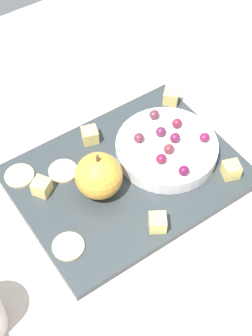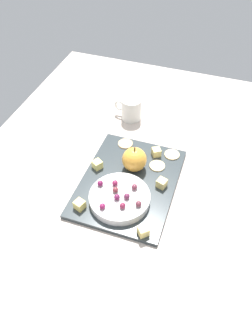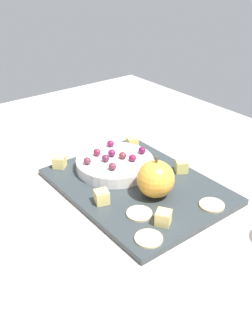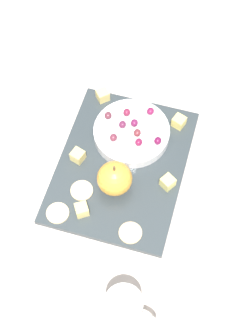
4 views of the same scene
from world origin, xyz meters
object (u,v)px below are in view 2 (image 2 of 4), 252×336
grape_8 (102,206)px  cup (131,109)px  grape_3 (123,206)px  grape_1 (115,190)px  grape_6 (127,196)px  cracker_2 (172,155)px  cheese_cube_2 (80,205)px  cheese_cube_4 (97,165)px  cracker_1 (157,166)px  grape_0 (139,204)px  platter (129,182)px  grape_7 (134,187)px  cheese_cube_0 (162,183)px  grape_2 (115,183)px  grape_5 (100,183)px  cheese_cube_3 (156,152)px  cracker_0 (125,144)px  grape_4 (117,197)px  apple_whole (134,159)px  serving_dish (120,198)px  cheese_cube_1 (143,231)px

grape_8 → cup: 43.76cm
grape_3 → cup: cup is taller
grape_1 → grape_6: 3.89cm
cracker_2 → grape_1: (-21.59, 11.04, 2.96)cm
cheese_cube_2 → cracker_2: (28.20, -19.00, -1.08)cm
cheese_cube_4 → cracker_1: size_ratio=0.54×
grape_0 → platter: bearing=31.7°
grape_7 → cheese_cube_4: bearing=65.3°
cheese_cube_0 → cracker_1: cheese_cube_0 is taller
cheese_cube_4 → grape_2: 10.79cm
cheese_cube_0 → grape_3: bearing=149.5°
cheese_cube_2 → grape_0: size_ratio=1.45×
cracker_2 → grape_5: bearing=142.7°
cheese_cube_0 → grape_3: (-12.68, 7.46, 1.94)cm
cup → cheese_cube_3: bearing=-140.5°
cracker_0 → grape_1: bearing=-168.1°
grape_2 → grape_5: size_ratio=1.00×
grape_4 → grape_6: (1.09, -2.42, -0.02)cm
cheese_cube_2 → grape_8: 6.90cm
apple_whole → grape_8: 18.94cm
serving_dish → cheese_cube_1: 12.26cm
cracker_2 → grape_8: bearing=156.1°
cheese_cube_0 → cracker_1: (7.15, 3.23, -1.08)cm
serving_dish → grape_8: bearing=152.7°
cracker_1 → grape_2: 16.06cm
cheese_cube_0 → grape_7: grape_7 is taller
grape_0 → grape_3: 4.25cm
cracker_0 → grape_2: 19.96cm
apple_whole → grape_5: (-11.59, 6.28, -0.49)cm
platter → cheese_cube_1: size_ratio=13.92×
cracker_1 → cup: bearing=35.9°
cheese_cube_2 → grape_3: (2.09, -11.63, 1.94)cm
cheese_cube_0 → grape_5: bearing=114.9°
serving_dish → grape_1: bearing=60.3°
cheese_cube_3 → cracker_2: 5.15cm
cheese_cube_4 → grape_5: size_ratio=1.45×
grape_3 → grape_8: bearing=110.2°
grape_4 → grape_6: same height
grape_5 → cup: (36.16, 2.90, -0.52)cm
cheese_cube_2 → grape_7: bearing=-53.8°
grape_8 → cheese_cube_2: bearing=92.2°
cheese_cube_3 → grape_1: (-19.94, 6.28, 1.89)cm
apple_whole → cheese_cube_4: 11.41cm
cracker_2 → cracker_1: bearing=153.4°
grape_3 → cheese_cube_1: bearing=-121.9°
grape_7 → grape_8: size_ratio=1.00×
apple_whole → cheese_cube_0: 10.82cm
grape_0 → cheese_cube_0: bearing=-18.9°
cracker_1 → grape_2: grape_2 is taller
cracker_0 → cheese_cube_3: bearing=-98.9°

